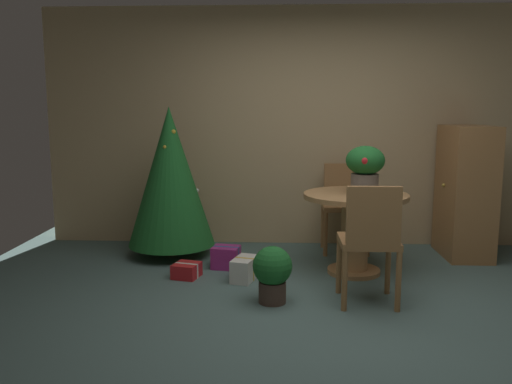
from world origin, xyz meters
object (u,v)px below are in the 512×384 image
object	(u,v)px
flower_vase	(365,166)
gift_box_red	(187,270)
gift_box_cream	(245,269)
wooden_cabinet	(466,192)
potted_plant	(272,271)
gift_box_purple	(226,257)
round_dining_table	(355,221)
holiday_tree	(170,177)
wooden_chair_near	(370,237)
wooden_chair_far	(345,201)

from	to	relation	value
flower_vase	gift_box_red	distance (m)	1.87
gift_box_cream	wooden_cabinet	bearing A→B (deg)	22.14
flower_vase	potted_plant	distance (m)	1.37
flower_vase	gift_box_purple	world-z (taller)	flower_vase
round_dining_table	holiday_tree	size ratio (longest dim) A/B	0.62
round_dining_table	potted_plant	bearing A→B (deg)	-133.24
holiday_tree	potted_plant	world-z (taller)	holiday_tree
wooden_cabinet	potted_plant	bearing A→B (deg)	-143.61
holiday_tree	gift_box_cream	world-z (taller)	holiday_tree
holiday_tree	gift_box_purple	distance (m)	1.03
gift_box_red	potted_plant	size ratio (longest dim) A/B	0.60
gift_box_cream	wooden_cabinet	size ratio (longest dim) A/B	0.26
round_dining_table	gift_box_cream	xyz separation A→B (m)	(-1.00, -0.25, -0.39)
flower_vase	gift_box_red	xyz separation A→B (m)	(-1.60, -0.21, -0.93)
wooden_chair_near	gift_box_purple	distance (m)	1.58
wooden_chair_far	wooden_cabinet	distance (m)	1.22
wooden_chair_near	wooden_cabinet	world-z (taller)	wooden_cabinet
round_dining_table	holiday_tree	bearing A→B (deg)	163.88
wooden_chair_near	gift_box_cream	xyz separation A→B (m)	(-1.00, 0.57, -0.44)
potted_plant	flower_vase	bearing A→B (deg)	44.34
wooden_chair_far	wooden_cabinet	world-z (taller)	wooden_cabinet
gift_box_purple	gift_box_cream	bearing A→B (deg)	-60.97
round_dining_table	gift_box_red	distance (m)	1.60
wooden_chair_far	holiday_tree	size ratio (longest dim) A/B	0.61
flower_vase	wooden_cabinet	bearing A→B (deg)	29.32
wooden_chair_near	gift_box_red	size ratio (longest dim) A/B	3.48
gift_box_purple	wooden_cabinet	bearing A→B (deg)	12.47
flower_vase	round_dining_table	bearing A→B (deg)	-171.84
gift_box_red	potted_plant	distance (m)	1.00
potted_plant	gift_box_cream	bearing A→B (deg)	115.31
gift_box_cream	round_dining_table	bearing A→B (deg)	14.17
gift_box_purple	holiday_tree	bearing A→B (deg)	145.78
holiday_tree	gift_box_red	size ratio (longest dim) A/B	5.59
wooden_chair_near	wooden_chair_far	distance (m)	1.62
potted_plant	wooden_cabinet	bearing A→B (deg)	36.39
wooden_chair_near	holiday_tree	size ratio (longest dim) A/B	0.62
wooden_chair_far	gift_box_cream	world-z (taller)	wooden_chair_far
gift_box_purple	wooden_cabinet	size ratio (longest dim) A/B	0.21
gift_box_red	wooden_chair_near	bearing A→B (deg)	-22.12
flower_vase	gift_box_red	bearing A→B (deg)	-172.56
holiday_tree	potted_plant	bearing A→B (deg)	-51.09
wooden_chair_far	potted_plant	xyz separation A→B (m)	(-0.74, -1.60, -0.29)
gift_box_purple	gift_box_red	size ratio (longest dim) A/B	1.02
gift_box_cream	potted_plant	bearing A→B (deg)	-64.69
wooden_chair_near	gift_box_cream	world-z (taller)	wooden_chair_near
holiday_tree	wooden_cabinet	size ratio (longest dim) A/B	1.14
wooden_chair_far	gift_box_cream	size ratio (longest dim) A/B	2.69
gift_box_purple	gift_box_cream	xyz separation A→B (m)	(0.20, -0.36, -0.00)
holiday_tree	gift_box_red	distance (m)	1.08
wooden_chair_near	potted_plant	bearing A→B (deg)	177.84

